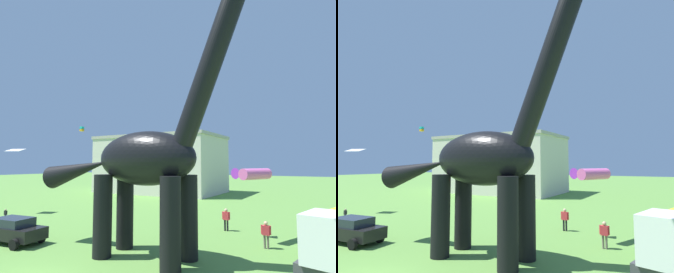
% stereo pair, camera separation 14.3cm
% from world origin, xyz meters
% --- Properties ---
extents(dinosaur_sculpture, '(13.84, 2.93, 14.47)m').
position_xyz_m(dinosaur_sculpture, '(2.11, 5.66, 5.23)').
color(dinosaur_sculpture, black).
rests_on(dinosaur_sculpture, ground_plane).
extents(parked_sedan_left, '(4.37, 2.23, 1.55)m').
position_xyz_m(parked_sedan_left, '(-6.71, 4.00, 0.81)').
color(parked_sedan_left, black).
rests_on(parked_sedan_left, ground_plane).
extents(person_far_spectator, '(0.37, 0.17, 1.00)m').
position_xyz_m(person_far_spectator, '(-14.14, 7.97, 0.61)').
color(person_far_spectator, black).
rests_on(person_far_spectator, ground_plane).
extents(person_watching_child, '(0.61, 0.27, 1.63)m').
position_xyz_m(person_watching_child, '(3.95, 13.77, 0.99)').
color(person_watching_child, black).
rests_on(person_watching_child, ground_plane).
extents(person_photographer, '(0.59, 0.26, 1.56)m').
position_xyz_m(person_photographer, '(7.40, 10.62, 0.95)').
color(person_photographer, '#6B6056').
rests_on(person_photographer, ground_plane).
extents(kite_mid_center, '(2.02, 1.78, 0.31)m').
position_xyz_m(kite_mid_center, '(-17.46, 10.65, 6.37)').
color(kite_mid_center, white).
extents(kite_high_left, '(2.63, 2.66, 0.76)m').
position_xyz_m(kite_high_left, '(6.31, 12.10, 4.28)').
color(kite_high_left, pink).
extents(kite_far_right, '(0.50, 0.50, 0.69)m').
position_xyz_m(kite_far_right, '(-21.15, 23.14, 10.15)').
color(kite_far_right, '#19B2B7').
extents(kite_far_left, '(1.21, 1.20, 1.25)m').
position_xyz_m(kite_far_left, '(-6.26, 23.11, 4.56)').
color(kite_far_left, pink).
extents(kite_high_right, '(1.68, 1.36, 0.48)m').
position_xyz_m(kite_high_right, '(-6.13, 16.99, 7.49)').
color(kite_high_right, orange).
extents(background_building_block, '(21.21, 12.91, 9.83)m').
position_xyz_m(background_building_block, '(-15.40, 36.52, 4.92)').
color(background_building_block, beige).
rests_on(background_building_block, ground_plane).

